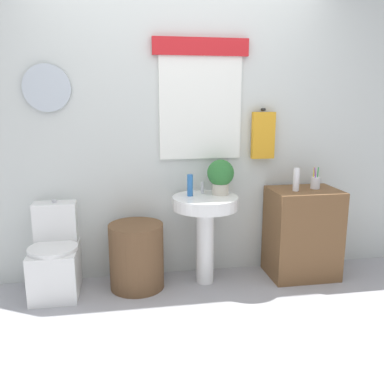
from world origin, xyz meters
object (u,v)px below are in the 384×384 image
Objects in this scene: toothbrush_cup at (315,182)px; potted_plant at (221,175)px; pedestal_sink at (205,217)px; laundry_hamper at (137,256)px; soap_bottle at (190,185)px; toilet at (56,259)px; wooden_cabinet at (302,233)px; lotion_bottle at (296,180)px.

potted_plant is at bearing 177.24° from toothbrush_cup.
pedestal_sink is at bearing -178.82° from toothbrush_cup.
laundry_hamper is 0.97m from potted_plant.
toothbrush_cup is (0.97, 0.02, 0.26)m from pedestal_sink.
soap_bottle reaches higher than laundry_hamper.
pedestal_sink is (1.22, -0.03, 0.30)m from toilet.
toilet is at bearing 178.40° from pedestal_sink.
toilet is at bearing 176.98° from laundry_hamper.
wooden_cabinet reaches higher than laundry_hamper.
potted_plant reaches higher than laundry_hamper.
pedestal_sink is at bearing -22.62° from soap_bottle.
potted_plant is at bearing 170.95° from lotion_bottle.
potted_plant is at bearing 175.30° from wooden_cabinet.
pedestal_sink is 2.55× the size of potted_plant.
pedestal_sink is 0.89m from wooden_cabinet.
laundry_hamper is 0.65m from pedestal_sink.
soap_bottle is at bearing 0.83° from toilet.
lotion_bottle is (1.34, -0.04, 0.61)m from laundry_hamper.
lotion_bottle is 1.05× the size of toothbrush_cup.
toilet is 1.50m from potted_plant.
pedestal_sink is 0.83m from lotion_bottle.
laundry_hamper is 0.72× the size of pedestal_sink.
toilet is 1.26m from pedestal_sink.
lotion_bottle is at bearing -1.70° from laundry_hamper.
toilet reaches higher than laundry_hamper.
soap_bottle is at bearing 178.42° from toothbrush_cup.
toothbrush_cup reaches higher than soap_bottle.
potted_plant is 1.60× the size of toothbrush_cup.
toilet is at bearing -179.17° from soap_bottle.
wooden_cabinet is 0.46m from toothbrush_cup.
wooden_cabinet is at bearing 0.00° from pedestal_sink.
pedestal_sink is at bearing 177.02° from lotion_bottle.
potted_plant is (-0.73, 0.06, 0.53)m from wooden_cabinet.
wooden_cabinet is 4.34× the size of soap_bottle.
lotion_bottle is 0.22m from toothbrush_cup.
soap_bottle is at bearing 177.11° from wooden_cabinet.
toothbrush_cup is (2.19, -0.01, 0.56)m from toilet.
soap_bottle reaches higher than toilet.
lotion_bottle is at bearing -5.79° from soap_bottle.
wooden_cabinet is 1.09m from soap_bottle.
lotion_bottle is (1.99, -0.07, 0.60)m from toilet.
toilet is 0.98× the size of pedestal_sink.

